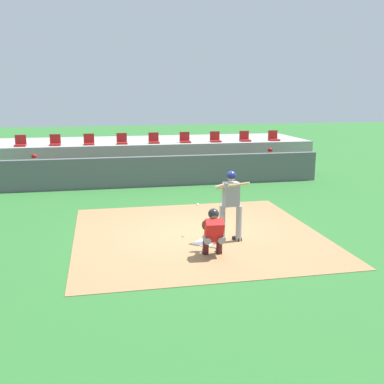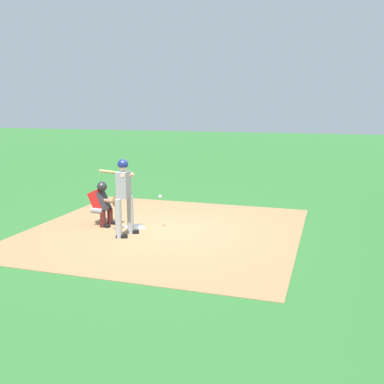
% 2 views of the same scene
% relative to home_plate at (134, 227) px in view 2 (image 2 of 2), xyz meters
% --- Properties ---
extents(ground_plane, '(80.00, 80.00, 0.00)m').
position_rel_home_plate_xyz_m(ground_plane, '(0.00, 0.80, -0.02)').
color(ground_plane, '#2D6B2D').
extents(dirt_infield, '(6.40, 6.40, 0.01)m').
position_rel_home_plate_xyz_m(dirt_infield, '(0.00, 0.80, -0.02)').
color(dirt_infield, '#9E754C').
rests_on(dirt_infield, ground).
extents(home_plate, '(0.62, 0.62, 0.02)m').
position_rel_home_plate_xyz_m(home_plate, '(0.00, 0.00, 0.00)').
color(home_plate, white).
rests_on(home_plate, dirt_infield).
extents(batter_at_plate, '(0.76, 0.69, 1.80)m').
position_rel_home_plate_xyz_m(batter_at_plate, '(0.69, 0.09, 1.01)').
color(batter_at_plate, '#99999E').
rests_on(batter_at_plate, ground).
extents(catcher_crouched, '(0.51, 1.91, 1.13)m').
position_rel_home_plate_xyz_m(catcher_crouched, '(0.01, -0.84, 0.59)').
color(catcher_crouched, gray).
rests_on(catcher_crouched, ground).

